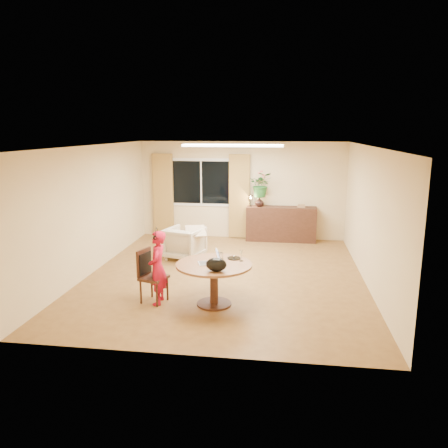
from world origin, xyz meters
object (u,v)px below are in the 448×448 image
Objects in this scene: dining_chair at (154,276)px; sideboard at (281,224)px; child at (158,268)px; armchair at (185,243)px; dining_table at (214,272)px.

sideboard is (2.10, 4.55, -0.00)m from dining_chair.
sideboard is at bearing 150.08° from child.
dining_chair is at bearing -119.80° from child.
dining_chair reaches higher than sideboard.
armchair is (-0.15, 2.65, -0.27)m from child.
armchair is 2.91m from sideboard.
dining_chair is at bearing -178.87° from dining_table.
dining_chair is 2.62m from armchair.
sideboard is (1.07, 4.53, -0.11)m from dining_table.
sideboard is (2.17, 1.94, 0.09)m from armchair.
sideboard is at bearing 76.77° from dining_table.
dining_table is at bearing 18.52° from dining_chair.
dining_table is at bearing -103.23° from sideboard.
dining_chair reaches higher than armchair.
child is at bearing -176.50° from dining_table.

